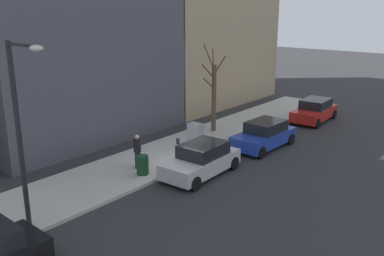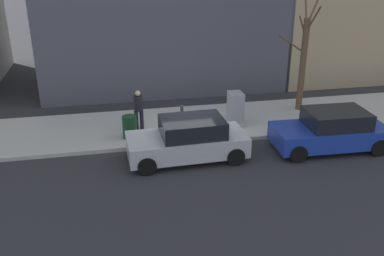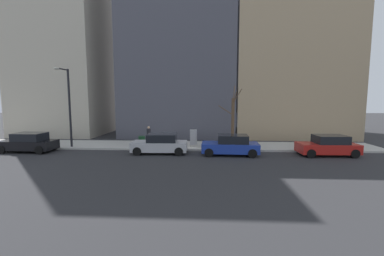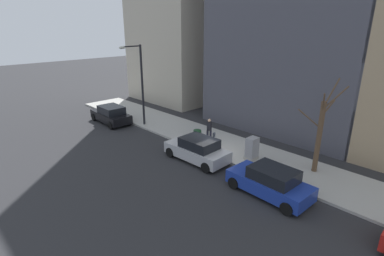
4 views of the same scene
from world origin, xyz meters
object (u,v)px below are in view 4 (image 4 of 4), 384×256
at_px(parked_car_blue, 270,182).
at_px(utility_box, 252,149).
at_px(bare_tree, 320,133).
at_px(trash_bin, 197,136).
at_px(streetlamp, 139,79).
at_px(parking_meter, 214,140).
at_px(pedestrian_near_meter, 209,129).
at_px(parked_car_black, 111,115).
at_px(parked_car_silver, 197,150).

height_order(parked_car_blue, utility_box, utility_box).
relative_size(bare_tree, trash_bin, 5.87).
xyz_separation_m(streetlamp, bare_tree, (2.35, -13.81, -1.56)).
height_order(parking_meter, pedestrian_near_meter, pedestrian_near_meter).
height_order(parked_car_black, pedestrian_near_meter, pedestrian_near_meter).
relative_size(parked_car_black, utility_box, 2.97).
distance_m(parking_meter, bare_tree, 6.41).
bearing_deg(parked_car_silver, utility_box, -47.88).
height_order(parked_car_black, streetlamp, streetlamp).
relative_size(parked_car_silver, trash_bin, 4.72).
distance_m(parking_meter, streetlamp, 8.52).
xyz_separation_m(streetlamp, pedestrian_near_meter, (1.38, -6.40, -2.93)).
relative_size(parked_car_blue, parked_car_black, 1.00).
bearing_deg(trash_bin, parked_car_blue, -106.62).
relative_size(parked_car_silver, parking_meter, 3.15).
bearing_deg(trash_bin, parking_meter, -102.78).
relative_size(parked_car_blue, trash_bin, 4.73).
xyz_separation_m(parked_car_blue, pedestrian_near_meter, (2.95, 6.89, 0.35)).
distance_m(parked_car_silver, utility_box, 3.38).
bearing_deg(pedestrian_near_meter, trash_bin, 40.64).
relative_size(parked_car_blue, utility_box, 2.98).
bearing_deg(bare_tree, trash_bin, 102.44).
bearing_deg(parked_car_blue, parking_meter, 73.89).
bearing_deg(parked_car_black, trash_bin, -75.59).
bearing_deg(bare_tree, parked_car_blue, 172.48).
relative_size(parked_car_black, bare_tree, 0.81).
relative_size(parking_meter, utility_box, 0.94).
xyz_separation_m(parked_car_black, bare_tree, (3.66, -16.46, 1.72)).
xyz_separation_m(parked_car_silver, bare_tree, (3.66, -5.89, 1.72)).
bearing_deg(parked_car_black, utility_box, -78.06).
relative_size(parked_car_blue, parking_meter, 3.15).
relative_size(utility_box, streetlamp, 0.22).
distance_m(parking_meter, trash_bin, 2.07).
relative_size(parking_meter, pedestrian_near_meter, 0.81).
height_order(parked_car_blue, parked_car_silver, same).
bearing_deg(streetlamp, trash_bin, -84.10).
bearing_deg(trash_bin, parked_car_silver, -134.85).
xyz_separation_m(parked_car_blue, bare_tree, (3.91, -0.52, 1.72)).
bearing_deg(parked_car_silver, streetlamp, 78.96).
distance_m(parking_meter, utility_box, 2.55).
xyz_separation_m(utility_box, trash_bin, (-0.40, 4.39, -0.25)).
bearing_deg(utility_box, trash_bin, 95.21).
relative_size(parked_car_black, trash_bin, 4.73).
xyz_separation_m(utility_box, pedestrian_near_meter, (0.37, 3.96, 0.24)).
xyz_separation_m(parked_car_silver, parking_meter, (1.48, -0.04, 0.24)).
bearing_deg(parked_car_blue, streetlamp, 85.18).
height_order(parked_car_blue, pedestrian_near_meter, pedestrian_near_meter).
bearing_deg(trash_bin, pedestrian_near_meter, -29.30).
xyz_separation_m(utility_box, bare_tree, (1.33, -3.45, 1.61)).
height_order(utility_box, trash_bin, utility_box).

